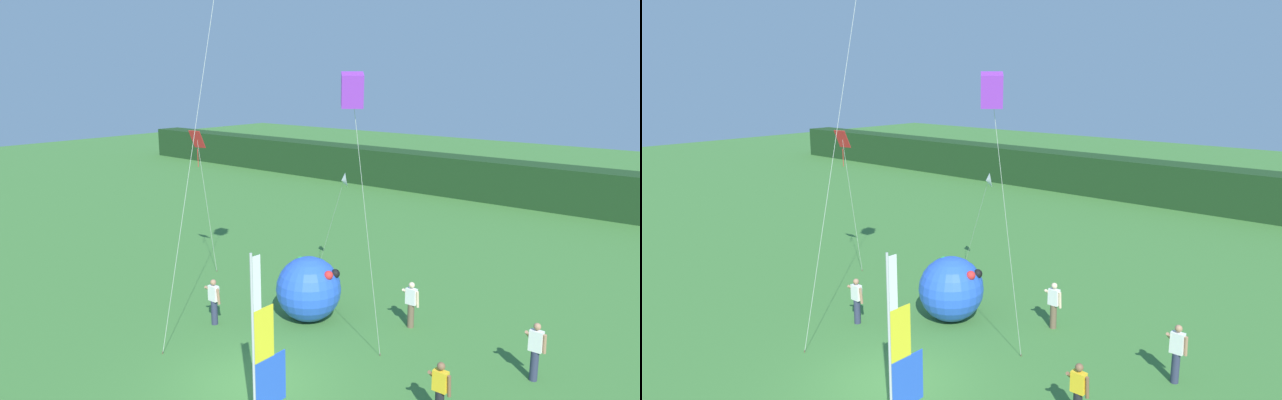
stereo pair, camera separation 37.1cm
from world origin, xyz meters
TOP-DOWN VIEW (x-y plane):
  - ground_plane at (0.00, 0.00)m, footprint 120.00×120.00m
  - distant_treeline at (0.00, 26.53)m, footprint 80.00×2.40m
  - banner_flag at (2.13, -1.65)m, footprint 0.06×1.03m
  - person_near_banner at (1.43, 5.88)m, footprint 0.55×0.48m
  - person_mid_field at (4.76, 1.67)m, footprint 0.55×0.48m
  - person_far_left at (5.83, 5.06)m, footprint 0.55×0.48m
  - person_far_right at (-3.77, 1.88)m, footprint 0.55×0.48m
  - inflatable_balloon at (-1.58, 4.19)m, footprint 2.22×2.22m
  - kite_white_delta_1 at (-2.81, 7.71)m, footprint 2.68×1.73m
  - kite_purple_box_2 at (1.92, 1.83)m, footprint 0.85×2.18m
  - kite_red_diamond_3 at (-7.48, 4.46)m, footprint 0.66×1.25m

SIDE VIEW (x-z plane):
  - ground_plane at x=0.00m, z-range 0.00..0.00m
  - person_mid_field at x=4.76m, z-range 0.05..1.59m
  - person_near_banner at x=1.43m, z-range 0.05..1.63m
  - person_far_right at x=-3.77m, z-range 0.05..1.63m
  - person_far_left at x=5.83m, z-range 0.06..1.74m
  - inflatable_balloon at x=-1.58m, z-range 0.01..2.23m
  - distant_treeline at x=0.00m, z-range 0.00..2.68m
  - banner_flag at x=2.13m, z-range -0.10..4.51m
  - kite_white_delta_1 at x=-2.81m, z-range 1.93..6.45m
  - kite_red_diamond_3 at x=-7.48m, z-range 2.38..8.48m
  - kite_purple_box_2 at x=1.92m, z-range 3.69..12.00m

